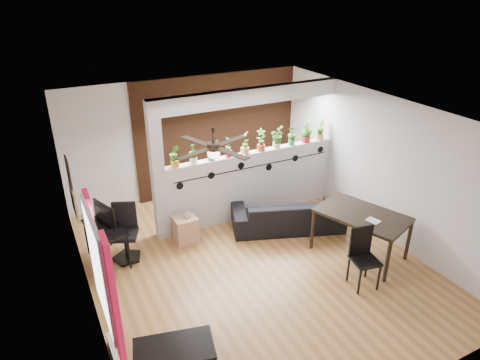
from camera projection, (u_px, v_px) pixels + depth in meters
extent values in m
cube|color=olive|center=(253.00, 264.00, 7.32)|extent=(6.30, 7.10, 0.10)
cube|color=#B7B7BA|center=(187.00, 137.00, 9.18)|extent=(6.30, 0.04, 2.90)
cube|color=#B7B7BA|center=(397.00, 317.00, 4.31)|extent=(6.30, 0.04, 2.90)
cube|color=#B7B7BA|center=(81.00, 235.00, 5.67)|extent=(0.04, 7.10, 2.90)
cube|color=#B7B7BA|center=(379.00, 165.00, 7.82)|extent=(0.04, 7.10, 2.90)
cube|color=white|center=(255.00, 111.00, 6.17)|extent=(6.30, 7.10, 0.10)
cube|color=#BCBCC1|center=(253.00, 183.00, 8.55)|extent=(3.60, 0.18, 1.35)
cube|color=silver|center=(254.00, 96.00, 7.79)|extent=(3.60, 0.18, 0.30)
cube|color=#BCBCC1|center=(158.00, 173.00, 7.50)|extent=(0.22, 0.20, 2.60)
cube|color=#A75830|center=(221.00, 132.00, 9.47)|extent=(3.90, 0.05, 2.60)
cube|color=black|center=(255.00, 166.00, 8.30)|extent=(3.31, 0.01, 0.02)
cylinder|color=black|center=(180.00, 186.00, 7.70)|extent=(0.14, 0.01, 0.14)
cylinder|color=black|center=(211.00, 176.00, 7.92)|extent=(0.14, 0.01, 0.14)
cylinder|color=black|center=(241.00, 166.00, 8.14)|extent=(0.14, 0.01, 0.14)
cylinder|color=black|center=(269.00, 167.00, 8.46)|extent=(0.14, 0.01, 0.14)
cylinder|color=black|center=(295.00, 158.00, 8.68)|extent=(0.14, 0.01, 0.14)
cylinder|color=black|center=(320.00, 150.00, 8.90)|extent=(0.14, 0.01, 0.14)
cube|color=white|center=(98.00, 269.00, 4.61)|extent=(0.02, 0.95, 1.25)
cube|color=silver|center=(99.00, 269.00, 4.62)|extent=(0.04, 1.05, 1.35)
cube|color=red|center=(114.00, 303.00, 4.27)|extent=(0.06, 0.30, 1.55)
cube|color=red|center=(96.00, 251.00, 5.08)|extent=(0.06, 0.30, 1.55)
cube|color=#977849|center=(74.00, 201.00, 6.43)|extent=(0.03, 0.60, 0.45)
cube|color=#8C7259|center=(69.00, 172.00, 6.18)|extent=(0.03, 0.30, 0.40)
cube|color=black|center=(68.00, 172.00, 6.18)|extent=(0.02, 0.34, 0.44)
cylinder|color=black|center=(213.00, 136.00, 5.66)|extent=(0.04, 0.04, 0.20)
cylinder|color=black|center=(213.00, 146.00, 5.73)|extent=(0.18, 0.18, 0.10)
sphere|color=white|center=(214.00, 153.00, 5.76)|extent=(0.17, 0.17, 0.17)
cube|color=black|center=(231.00, 141.00, 5.95)|extent=(0.55, 0.29, 0.01)
cube|color=black|center=(197.00, 141.00, 5.94)|extent=(0.29, 0.55, 0.01)
cube|color=black|center=(194.00, 154.00, 5.51)|extent=(0.55, 0.29, 0.01)
cube|color=black|center=(232.00, 154.00, 5.52)|extent=(0.29, 0.55, 0.01)
cylinder|color=orange|center=(175.00, 164.00, 7.59)|extent=(0.15, 0.15, 0.12)
imported|color=#214E16|center=(174.00, 153.00, 7.50)|extent=(0.26, 0.23, 0.32)
cylinder|color=white|center=(194.00, 160.00, 7.73)|extent=(0.13, 0.13, 0.12)
imported|color=#214E16|center=(193.00, 151.00, 7.65)|extent=(0.24, 0.24, 0.28)
cylinder|color=#398D33|center=(211.00, 157.00, 7.87)|extent=(0.14, 0.14, 0.12)
imported|color=#214E16|center=(211.00, 147.00, 7.79)|extent=(0.24, 0.21, 0.30)
cylinder|color=#B21C38|center=(228.00, 154.00, 8.02)|extent=(0.14, 0.14, 0.12)
imported|color=#214E16|center=(228.00, 144.00, 7.94)|extent=(0.24, 0.25, 0.29)
cylinder|color=#DEA44E|center=(245.00, 151.00, 8.16)|extent=(0.16, 0.16, 0.12)
imported|color=#214E16|center=(245.00, 140.00, 8.07)|extent=(0.28, 0.30, 0.35)
cylinder|color=red|center=(261.00, 148.00, 8.31)|extent=(0.16, 0.16, 0.12)
imported|color=#214E16|center=(261.00, 137.00, 8.22)|extent=(0.26, 0.23, 0.34)
cylinder|color=silver|center=(276.00, 145.00, 8.45)|extent=(0.15, 0.15, 0.12)
imported|color=#214E16|center=(277.00, 135.00, 8.36)|extent=(0.25, 0.27, 0.32)
cylinder|color=green|center=(291.00, 142.00, 8.59)|extent=(0.13, 0.13, 0.12)
imported|color=#214E16|center=(292.00, 133.00, 8.52)|extent=(0.24, 0.22, 0.28)
cylinder|color=red|center=(306.00, 139.00, 8.74)|extent=(0.18, 0.18, 0.12)
imported|color=#214E16|center=(307.00, 129.00, 8.64)|extent=(0.29, 0.31, 0.38)
cylinder|color=gold|center=(320.00, 137.00, 8.88)|extent=(0.14, 0.14, 0.12)
imported|color=#214E16|center=(321.00, 128.00, 8.80)|extent=(0.26, 0.26, 0.31)
imported|color=black|center=(288.00, 214.00, 8.21)|extent=(2.17, 1.45, 0.59)
cube|color=#A87D59|center=(186.00, 230.00, 7.78)|extent=(0.42, 0.37, 0.50)
imported|color=gray|center=(187.00, 215.00, 7.67)|extent=(0.16, 0.16, 0.10)
cube|color=black|center=(105.00, 228.00, 7.06)|extent=(0.65, 1.00, 0.04)
cylinder|color=black|center=(105.00, 261.00, 6.79)|extent=(0.03, 0.03, 0.64)
cylinder|color=black|center=(129.00, 252.00, 7.01)|extent=(0.03, 0.03, 0.64)
cylinder|color=black|center=(87.00, 238.00, 7.40)|extent=(0.03, 0.03, 0.64)
cylinder|color=black|center=(109.00, 230.00, 7.63)|extent=(0.03, 0.03, 0.64)
imported|color=black|center=(102.00, 218.00, 7.14)|extent=(0.33, 0.17, 0.19)
cylinder|color=black|center=(128.00, 257.00, 7.36)|extent=(0.52, 0.52, 0.04)
cylinder|color=black|center=(126.00, 247.00, 7.27)|extent=(0.06, 0.06, 0.44)
cube|color=black|center=(125.00, 235.00, 7.16)|extent=(0.54, 0.54, 0.07)
cube|color=black|center=(125.00, 215.00, 7.22)|extent=(0.39, 0.21, 0.48)
cube|color=black|center=(362.00, 215.00, 7.21)|extent=(1.36, 1.69, 0.05)
cylinder|color=black|center=(387.00, 262.00, 6.69)|extent=(0.06, 0.06, 0.75)
cylinder|color=black|center=(408.00, 240.00, 7.23)|extent=(0.06, 0.06, 0.75)
cylinder|color=black|center=(313.00, 230.00, 7.53)|extent=(0.06, 0.06, 0.75)
cylinder|color=black|center=(336.00, 213.00, 8.07)|extent=(0.06, 0.06, 0.75)
imported|color=gray|center=(371.00, 223.00, 6.91)|extent=(0.21, 0.25, 0.02)
cube|color=black|center=(365.00, 261.00, 6.55)|extent=(0.46, 0.46, 0.03)
cube|color=black|center=(361.00, 240.00, 6.59)|extent=(0.38, 0.10, 0.50)
cube|color=black|center=(359.00, 282.00, 6.46)|extent=(0.03, 0.03, 0.47)
cube|color=black|center=(379.00, 278.00, 6.55)|extent=(0.03, 0.03, 0.47)
cube|color=black|center=(350.00, 256.00, 6.65)|extent=(0.03, 0.03, 0.96)
cube|color=black|center=(369.00, 252.00, 6.73)|extent=(0.03, 0.03, 0.96)
cube|color=black|center=(174.00, 349.00, 5.06)|extent=(1.05, 0.73, 0.04)
cylinder|color=black|center=(138.00, 355.00, 5.26)|extent=(0.04, 0.04, 0.40)
cylinder|color=black|center=(208.00, 342.00, 5.44)|extent=(0.04, 0.04, 0.40)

